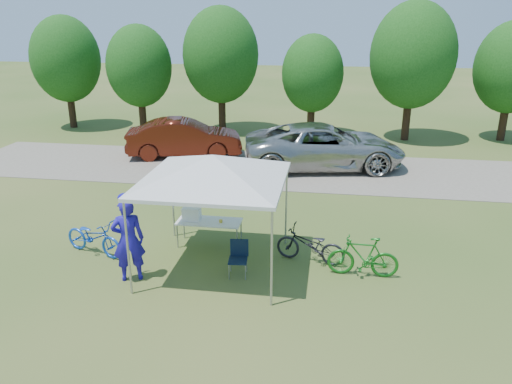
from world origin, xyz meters
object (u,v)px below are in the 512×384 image
folding_chair (239,255)px  sedan (185,138)px  bike_green (363,257)px  minivan (324,146)px  cyclist (128,240)px  bike_dark (310,245)px  cooler (192,214)px  bike_blue (94,237)px  folding_table (209,222)px

folding_chair → sedan: sedan is taller
bike_green → minivan: size_ratio=0.26×
bike_green → minivan: minivan is taller
cyclist → bike_dark: bearing=176.7°
cooler → bike_green: cooler is taller
folding_chair → bike_blue: 3.76m
bike_blue → bike_green: bike_green is taller
sedan → cyclist: bearing=175.5°
bike_blue → minivan: minivan is taller
bike_dark → sedan: (-5.68, 8.76, 0.35)m
cyclist → sedan: 10.35m
cooler → minivan: (3.18, 7.43, 0.03)m
folding_table → cyclist: size_ratio=0.85×
folding_table → minivan: bearing=69.9°
bike_blue → folding_chair: bearing=-78.8°
bike_green → bike_dark: bearing=-110.8°
cyclist → sedan: (-1.75, 10.20, -0.17)m
folding_chair → bike_blue: bearing=167.1°
bike_green → sedan: size_ratio=0.34×
folding_chair → bike_blue: (-3.73, 0.46, -0.03)m
cyclist → minivan: (4.05, 9.43, -0.10)m
bike_blue → minivan: bearing=-14.8°
folding_chair → sedan: bearing=107.2°
folding_table → minivan: 7.92m
folding_chair → cooler: cooler is taller
cooler → bike_green: (4.27, -1.05, -0.36)m
cooler → sedan: 8.61m
cyclist → minivan: bearing=-136.7°
folding_table → folding_chair: size_ratio=2.00×
sedan → cooler: bearing=-176.6°
cyclist → bike_blue: size_ratio=1.13×
bike_blue → bike_dark: bearing=-67.9°
folding_chair → minivan: size_ratio=0.13×
bike_dark → bike_green: bearing=81.0°
cooler → minivan: minivan is taller
folding_chair → bike_blue: size_ratio=0.48×
bike_blue → bike_green: 6.53m
folding_chair → cyclist: (-2.35, -0.61, 0.49)m
cooler → cyclist: bearing=-113.5°
bike_green → sedan: (-6.89, 9.25, 0.32)m
cooler → bike_dark: size_ratio=0.27×
minivan → bike_green: bearing=176.5°
folding_chair → cyclist: 2.47m
bike_green → cooler: bearing=-102.6°
minivan → folding_chair: bearing=158.2°
bike_green → bike_dark: bike_green is taller
cyclist → sedan: bearing=-103.7°
folding_table → bike_dark: (2.60, -0.56, -0.19)m
bike_green → sedan: 11.54m
cyclist → minivan: size_ratio=0.32×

